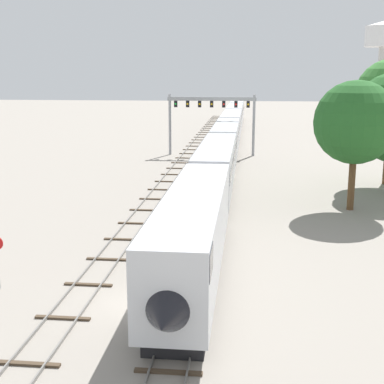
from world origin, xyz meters
name	(u,v)px	position (x,y,z in m)	size (l,w,h in m)	color
ground_plane	(146,304)	(0.00, 0.00, 0.00)	(400.00, 400.00, 0.00)	gray
track_main	(230,145)	(2.00, 60.00, 0.07)	(2.60, 200.00, 0.16)	slate
track_near	(179,165)	(-3.50, 40.00, 0.07)	(2.60, 160.00, 0.16)	slate
passenger_train	(229,132)	(2.00, 54.59, 2.61)	(3.04, 121.82, 4.80)	silver
signal_gantry	(212,110)	(-0.25, 49.31, 6.13)	(12.10, 0.49, 8.28)	#999BA0
trackside_tree_right	(356,123)	(13.32, 20.15, 7.18)	(6.71, 6.71, 10.56)	brown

